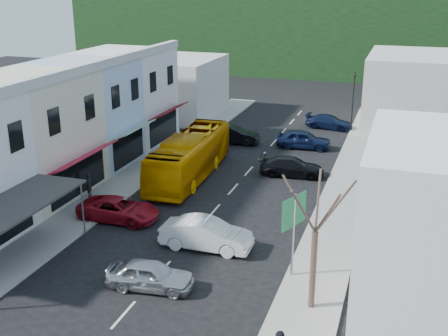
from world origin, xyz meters
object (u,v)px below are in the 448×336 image
at_px(bus, 190,157).
at_px(direction_sign, 293,236).
at_px(car_silver, 150,275).
at_px(car_white, 206,236).
at_px(pedestrian_left, 89,184).
at_px(street_tree, 315,232).
at_px(car_red, 119,209).
at_px(traffic_signal, 353,98).

distance_m(bus, direction_sign, 15.52).
bearing_deg(car_silver, car_white, -19.46).
height_order(car_white, direction_sign, direction_sign).
xyz_separation_m(car_white, pedestrian_left, (-9.78, 4.38, 0.30)).
bearing_deg(street_tree, car_red, 154.89).
distance_m(car_red, traffic_signal, 30.09).
relative_size(pedestrian_left, street_tree, 0.23).
relative_size(car_silver, car_red, 0.96).
bearing_deg(car_white, traffic_signal, -9.52).
distance_m(car_red, direction_sign, 11.89).
height_order(bus, traffic_signal, traffic_signal).
bearing_deg(car_silver, bus, 8.20).
relative_size(car_white, street_tree, 0.59).
bearing_deg(pedestrian_left, car_silver, -154.72).
height_order(car_red, direction_sign, direction_sign).
bearing_deg(car_red, street_tree, -115.57).
distance_m(car_white, direction_sign, 5.46).
relative_size(car_red, street_tree, 0.61).
relative_size(car_silver, direction_sign, 1.01).
bearing_deg(pedestrian_left, bus, -57.63).
bearing_deg(car_white, direction_sign, -108.60).
bearing_deg(car_white, street_tree, -123.46).
xyz_separation_m(car_red, direction_sign, (11.28, -3.45, 1.49)).
bearing_deg(pedestrian_left, car_white, -132.58).
distance_m(car_silver, pedestrian_left, 12.57).
xyz_separation_m(direction_sign, traffic_signal, (-0.48, 31.47, 0.40)).
xyz_separation_m(pedestrian_left, direction_sign, (14.78, -5.97, 1.19)).
xyz_separation_m(car_red, street_tree, (12.68, -5.94, 3.05)).
bearing_deg(pedestrian_left, direction_sign, -130.46).
bearing_deg(bus, traffic_signal, 61.74).
bearing_deg(traffic_signal, car_red, 58.05).
bearing_deg(direction_sign, bus, 152.13).
bearing_deg(traffic_signal, bus, 53.27).
height_order(car_white, street_tree, street_tree).
bearing_deg(pedestrian_left, street_tree, -136.07).
height_order(car_silver, car_white, same).
height_order(bus, pedestrian_left, bus).
distance_m(car_white, car_red, 6.55).
bearing_deg(street_tree, bus, 128.45).
bearing_deg(car_white, car_silver, 166.03).
xyz_separation_m(direction_sign, street_tree, (1.39, -2.49, 1.56)).
bearing_deg(pedestrian_left, traffic_signal, -47.74).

